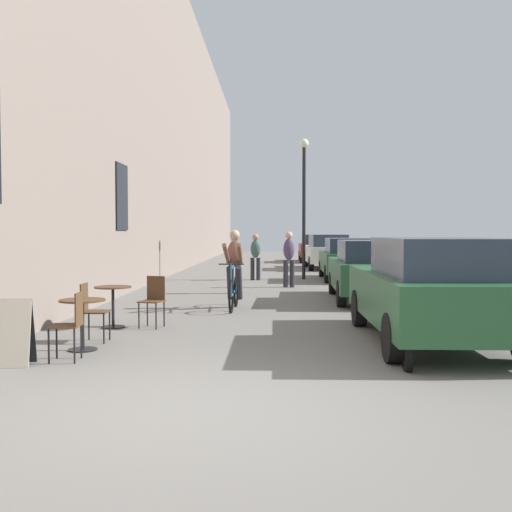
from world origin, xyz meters
name	(u,v)px	position (x,y,z in m)	size (l,w,h in m)	color
ground_plane	(196,409)	(0.00, 0.00, 0.00)	(88.00, 88.00, 0.00)	slate
building_facade_left	(147,94)	(-3.45, 14.00, 6.20)	(0.54, 68.00, 12.41)	gray
cafe_table_near	(82,313)	(-1.96, 2.71, 0.52)	(0.64, 0.64, 0.72)	black
cafe_chair_near_toward_street	(71,321)	(-1.89, 2.03, 0.52)	(0.40, 0.40, 0.89)	black
cafe_chair_near_toward_wall	(91,308)	(-2.04, 3.35, 0.52)	(0.38, 0.38, 0.89)	black
cafe_table_mid	(113,298)	(-2.07, 4.68, 0.52)	(0.64, 0.64, 0.72)	black
cafe_chair_mid_toward_street	(153,298)	(-1.37, 4.75, 0.52)	(0.46, 0.46, 0.89)	black
sandwich_board_sign	(10,332)	(-2.57, 1.76, 0.42)	(0.59, 0.43, 0.84)	black
cyclist_on_bicycle	(234,271)	(-0.13, 7.27, 0.81)	(0.52, 1.76, 1.74)	black
pedestrian_near	(235,260)	(-0.32, 10.41, 0.92)	(0.35, 0.25, 1.63)	#26262D
pedestrian_mid	(289,256)	(1.19, 12.21, 0.94)	(0.37, 0.29, 1.67)	#26262D
pedestrian_far	(255,254)	(0.10, 14.81, 0.89)	(0.35, 0.25, 1.59)	#26262D
street_lamp	(304,190)	(1.79, 15.21, 3.11)	(0.32, 0.32, 4.90)	black
parked_car_nearest	(432,289)	(3.09, 3.38, 0.82)	(1.89, 4.45, 1.58)	#23512D
parked_car_second	(370,269)	(3.05, 8.83, 0.76)	(1.85, 4.18, 1.47)	#23512D
parked_car_third	(347,258)	(3.27, 15.00, 0.75)	(1.77, 4.10, 1.45)	#23512D
parked_car_fourth	(327,251)	(3.12, 21.06, 0.80)	(1.92, 4.38, 1.54)	beige
parked_car_fifth	(316,248)	(3.05, 27.25, 0.78)	(1.86, 4.28, 1.51)	maroon
parked_motorcycle	(403,327)	(2.45, 2.38, 0.40)	(0.62, 2.14, 0.92)	black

